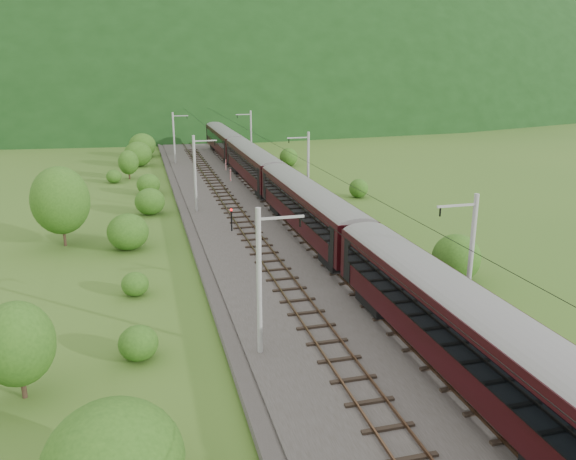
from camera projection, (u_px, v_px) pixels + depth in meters
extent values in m
plane|color=#34581B|center=(367.00, 343.00, 31.84)|extent=(600.00, 600.00, 0.00)
cube|color=#38332D|center=(314.00, 279.00, 41.07)|extent=(14.00, 220.00, 0.30)
cube|color=#513622|center=(273.00, 278.00, 40.20)|extent=(0.08, 220.00, 0.15)
cube|color=#513622|center=(292.00, 276.00, 40.56)|extent=(0.08, 220.00, 0.15)
cube|color=black|center=(282.00, 279.00, 40.42)|extent=(2.40, 220.00, 0.12)
cube|color=#513622|center=(336.00, 272.00, 41.39)|extent=(0.08, 220.00, 0.15)
cube|color=#513622|center=(354.00, 270.00, 41.75)|extent=(0.08, 220.00, 0.15)
cube|color=black|center=(345.00, 273.00, 41.61)|extent=(2.40, 220.00, 0.12)
cylinder|color=gray|center=(259.00, 282.00, 29.10)|extent=(0.28, 0.28, 8.00)
cube|color=gray|center=(281.00, 218.00, 28.45)|extent=(2.40, 0.12, 0.12)
cylinder|color=black|center=(300.00, 222.00, 28.78)|extent=(0.10, 0.10, 0.50)
cylinder|color=gray|center=(195.00, 174.00, 58.78)|extent=(0.28, 0.28, 8.00)
cube|color=gray|center=(205.00, 141.00, 58.13)|extent=(2.40, 0.12, 0.12)
cylinder|color=black|center=(215.00, 143.00, 58.46)|extent=(0.10, 0.10, 0.50)
cylinder|color=gray|center=(174.00, 138.00, 88.47)|extent=(0.28, 0.28, 8.00)
cube|color=gray|center=(181.00, 116.00, 87.81)|extent=(2.40, 0.12, 0.12)
cylinder|color=black|center=(187.00, 118.00, 88.15)|extent=(0.10, 0.10, 0.50)
cylinder|color=gray|center=(163.00, 120.00, 118.15)|extent=(0.28, 0.28, 8.00)
cube|color=gray|center=(168.00, 103.00, 117.50)|extent=(2.40, 0.12, 0.12)
cylinder|color=black|center=(173.00, 105.00, 117.83)|extent=(0.10, 0.10, 0.50)
cylinder|color=gray|center=(157.00, 109.00, 147.84)|extent=(0.28, 0.28, 8.00)
cube|color=gray|center=(161.00, 96.00, 147.18)|extent=(2.40, 0.12, 0.12)
cylinder|color=black|center=(165.00, 97.00, 147.51)|extent=(0.10, 0.10, 0.50)
cylinder|color=gray|center=(470.00, 262.00, 32.17)|extent=(0.28, 0.28, 8.00)
cube|color=gray|center=(457.00, 206.00, 30.92)|extent=(2.40, 0.12, 0.12)
cylinder|color=black|center=(440.00, 212.00, 30.76)|extent=(0.10, 0.10, 0.50)
cylinder|color=gray|center=(308.00, 168.00, 61.86)|extent=(0.28, 0.28, 8.00)
cube|color=gray|center=(298.00, 138.00, 60.61)|extent=(2.40, 0.12, 0.12)
cylinder|color=black|center=(289.00, 141.00, 60.44)|extent=(0.10, 0.10, 0.50)
cylinder|color=gray|center=(251.00, 135.00, 91.54)|extent=(0.28, 0.28, 8.00)
cube|color=gray|center=(243.00, 114.00, 90.29)|extent=(2.40, 0.12, 0.12)
cylinder|color=black|center=(237.00, 117.00, 90.13)|extent=(0.10, 0.10, 0.50)
cylinder|color=gray|center=(222.00, 119.00, 121.22)|extent=(0.28, 0.28, 8.00)
cube|color=gray|center=(216.00, 103.00, 119.98)|extent=(2.40, 0.12, 0.12)
cylinder|color=black|center=(211.00, 104.00, 119.81)|extent=(0.10, 0.10, 0.50)
cylinder|color=gray|center=(204.00, 109.00, 150.91)|extent=(0.28, 0.28, 8.00)
cube|color=gray|center=(199.00, 96.00, 149.66)|extent=(2.40, 0.12, 0.12)
cylinder|color=black|center=(196.00, 97.00, 149.50)|extent=(0.10, 0.10, 0.50)
cylinder|color=black|center=(282.00, 187.00, 38.53)|extent=(0.03, 198.00, 0.03)
cylinder|color=black|center=(348.00, 184.00, 39.72)|extent=(0.03, 198.00, 0.03)
ellipsoid|color=black|center=(160.00, 99.00, 273.02)|extent=(504.00, 360.00, 244.00)
cube|color=black|center=(457.00, 325.00, 26.86)|extent=(3.12, 23.70, 3.23)
cylinder|color=slate|center=(460.00, 297.00, 26.46)|extent=(3.12, 23.58, 3.12)
cube|color=black|center=(428.00, 322.00, 26.36)|extent=(0.05, 20.86, 1.24)
cube|color=black|center=(487.00, 314.00, 27.15)|extent=(0.05, 20.86, 1.24)
cube|color=black|center=(383.00, 299.00, 35.15)|extent=(2.37, 3.45, 0.97)
cube|color=black|center=(308.00, 207.00, 49.58)|extent=(3.12, 23.70, 3.23)
cylinder|color=slate|center=(308.00, 191.00, 49.17)|extent=(3.12, 23.58, 3.12)
cube|color=black|center=(291.00, 204.00, 49.08)|extent=(0.05, 20.86, 1.24)
cube|color=black|center=(325.00, 202.00, 49.86)|extent=(0.05, 20.86, 1.24)
cube|color=black|center=(340.00, 259.00, 42.47)|extent=(2.37, 3.45, 0.97)
cube|color=black|center=(285.00, 208.00, 57.86)|extent=(2.37, 3.45, 0.97)
cube|color=black|center=(253.00, 163.00, 72.29)|extent=(3.12, 23.70, 3.23)
cylinder|color=slate|center=(253.00, 152.00, 71.89)|extent=(3.12, 23.58, 3.12)
cube|color=black|center=(241.00, 160.00, 71.79)|extent=(0.05, 20.86, 1.24)
cube|color=black|center=(265.00, 159.00, 72.58)|extent=(0.05, 20.86, 1.24)
cube|color=black|center=(268.00, 192.00, 65.19)|extent=(2.37, 3.45, 0.97)
cube|color=black|center=(242.00, 168.00, 80.58)|extent=(2.37, 3.45, 0.97)
cube|color=black|center=(224.00, 140.00, 95.01)|extent=(3.12, 23.70, 3.23)
cylinder|color=slate|center=(224.00, 131.00, 94.60)|extent=(3.12, 23.58, 3.12)
cube|color=black|center=(215.00, 138.00, 94.51)|extent=(0.05, 20.86, 1.24)
cube|color=black|center=(233.00, 137.00, 95.29)|extent=(0.05, 20.86, 1.24)
cube|color=black|center=(233.00, 160.00, 87.90)|extent=(2.37, 3.45, 0.97)
cube|color=black|center=(218.00, 146.00, 103.29)|extent=(2.37, 3.45, 0.97)
cube|color=navy|center=(201.00, 122.00, 126.72)|extent=(3.12, 19.39, 3.23)
cylinder|color=slate|center=(201.00, 115.00, 126.31)|extent=(3.12, 19.30, 3.12)
cube|color=black|center=(194.00, 120.00, 126.22)|extent=(0.05, 17.07, 1.24)
cube|color=black|center=(208.00, 120.00, 127.00)|extent=(0.05, 17.07, 1.24)
cube|color=black|center=(205.00, 134.00, 121.01)|extent=(2.37, 3.45, 0.97)
cube|color=black|center=(198.00, 128.00, 133.60)|extent=(2.37, 3.45, 0.97)
cube|color=gold|center=(197.00, 119.00, 135.59)|extent=(3.19, 0.50, 2.91)
cube|color=gold|center=(206.00, 127.00, 117.97)|extent=(3.19, 0.50, 2.91)
cube|color=black|center=(199.00, 111.00, 128.88)|extent=(0.08, 1.60, 0.97)
cylinder|color=red|center=(231.00, 175.00, 75.19)|extent=(0.17, 0.17, 1.61)
cylinder|color=red|center=(226.00, 165.00, 83.18)|extent=(0.17, 0.17, 1.58)
cylinder|color=black|center=(232.00, 221.00, 52.21)|extent=(0.14, 0.14, 1.98)
sphere|color=red|center=(231.00, 210.00, 51.92)|extent=(0.24, 0.24, 0.24)
ellipsoid|color=#264D14|center=(138.00, 343.00, 29.78)|extent=(2.11, 2.11, 1.90)
ellipsoid|color=#264D14|center=(135.00, 284.00, 38.19)|extent=(1.85, 1.85, 1.67)
ellipsoid|color=#264D14|center=(128.00, 232.00, 47.69)|extent=(3.48, 3.48, 3.13)
ellipsoid|color=#264D14|center=(150.00, 202.00, 59.08)|extent=(3.15, 3.15, 2.83)
ellipsoid|color=#264D14|center=(148.00, 184.00, 68.46)|extent=(2.85, 2.85, 2.56)
ellipsoid|color=#264D14|center=(114.00, 176.00, 75.38)|extent=(2.03, 2.03, 1.82)
ellipsoid|color=#264D14|center=(138.00, 154.00, 87.67)|extent=(4.31, 4.31, 3.88)
ellipsoid|color=#264D14|center=(142.00, 145.00, 96.82)|extent=(4.56, 4.56, 4.10)
ellipsoid|color=#264D14|center=(147.00, 144.00, 107.14)|extent=(1.94, 1.94, 1.75)
ellipsoid|color=#264D14|center=(137.00, 136.00, 116.97)|extent=(2.65, 2.65, 2.38)
cylinder|color=black|center=(22.00, 373.00, 26.20)|extent=(0.24, 0.24, 2.63)
ellipsoid|color=#264D14|center=(17.00, 344.00, 25.78)|extent=(3.38, 3.38, 4.06)
cylinder|color=black|center=(63.00, 225.00, 48.55)|extent=(0.24, 0.24, 3.81)
ellipsoid|color=#264D14|center=(60.00, 200.00, 47.95)|extent=(4.90, 4.90, 5.88)
cylinder|color=black|center=(129.00, 171.00, 78.10)|extent=(0.24, 0.24, 2.18)
ellipsoid|color=#264D14|center=(128.00, 162.00, 77.75)|extent=(2.80, 2.80, 3.36)
ellipsoid|color=#264D14|center=(456.00, 260.00, 40.69)|extent=(3.50, 3.50, 3.15)
ellipsoid|color=#264D14|center=(359.00, 189.00, 66.90)|extent=(2.27, 2.27, 2.05)
ellipsoid|color=#264D14|center=(289.00, 158.00, 88.29)|extent=(2.84, 2.84, 2.55)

